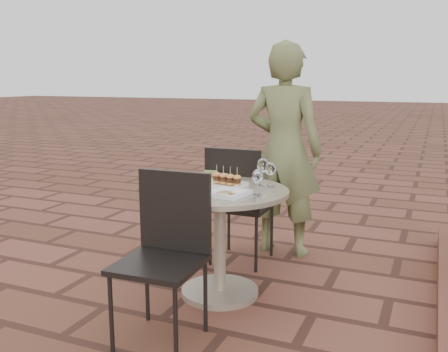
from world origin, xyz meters
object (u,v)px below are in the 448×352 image
at_px(chair_far, 237,196).
at_px(chair_near, 167,242).
at_px(plate_tuna, 227,193).
at_px(diner, 284,150).
at_px(cafe_table, 220,226).
at_px(plate_sliders, 227,182).
at_px(plate_salmon, 210,177).

xyz_separation_m(chair_far, chair_near, (0.04, -1.16, 0.00)).
bearing_deg(plate_tuna, diner, 88.36).
height_order(chair_near, plate_tuna, chair_near).
xyz_separation_m(cafe_table, plate_sliders, (0.01, 0.09, 0.28)).
bearing_deg(plate_sliders, plate_tuna, -66.64).
height_order(plate_sliders, plate_tuna, plate_sliders).
xyz_separation_m(cafe_table, diner, (0.14, 0.99, 0.38)).
bearing_deg(chair_far, cafe_table, 99.93).
distance_m(chair_near, plate_tuna, 0.53).
height_order(cafe_table, plate_salmon, plate_salmon).
bearing_deg(diner, plate_sliders, 85.69).
bearing_deg(chair_far, chair_near, 91.88).
distance_m(cafe_table, plate_tuna, 0.31).
bearing_deg(plate_sliders, chair_near, -96.00).
height_order(cafe_table, chair_near, chair_near).
distance_m(chair_far, plate_sliders, 0.53).
bearing_deg(cafe_table, diner, 81.83).
bearing_deg(plate_tuna, chair_near, -110.38).
height_order(diner, plate_sliders, diner).
relative_size(chair_near, diner, 0.54).
xyz_separation_m(chair_far, diner, (0.24, 0.42, 0.32)).
bearing_deg(plate_sliders, cafe_table, -96.80).
relative_size(cafe_table, diner, 0.52).
distance_m(plate_salmon, plate_sliders, 0.28).
relative_size(chair_near, plate_tuna, 3.52).
bearing_deg(chair_near, cafe_table, 82.10).
bearing_deg(chair_far, plate_tuna, 106.58).
bearing_deg(diner, chair_far, 64.48).
height_order(chair_near, plate_salmon, chair_near).
height_order(chair_far, plate_sliders, chair_far).
distance_m(chair_near, plate_salmon, 0.91).
xyz_separation_m(chair_near, plate_salmon, (-0.13, 0.87, 0.20)).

